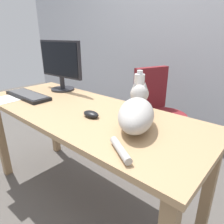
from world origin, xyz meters
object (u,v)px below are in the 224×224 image
Objects in this scene: keyboard at (28,95)px; cat at (136,112)px; water_bottle at (139,91)px; office_chair at (157,125)px; monitor at (60,64)px; computer_mouse at (91,114)px.

keyboard is 0.95m from cat.
water_bottle is (0.80, 0.35, 0.10)m from keyboard.
office_chair is at bearing 109.58° from cat.
computer_mouse is at bearing -22.27° from monitor.
water_bottle reaches higher than office_chair.
water_bottle reaches higher than computer_mouse.
computer_mouse is at bearing -165.69° from cat.
office_chair is 1.71× the size of cat.
monitor is 1.09× the size of keyboard.
keyboard is at bearing -173.11° from cat.
computer_mouse is at bearing -112.71° from water_bottle.
keyboard is (-0.02, -0.31, -0.21)m from monitor.
monitor is 0.78m from water_bottle.
cat is at bearing -70.42° from office_chair.
cat is 4.95× the size of computer_mouse.
computer_mouse is (-0.27, -0.07, -0.06)m from cat.
computer_mouse is at bearing 3.79° from keyboard.
office_chair is 3.70× the size of water_bottle.
office_chair is at bearing 41.70° from monitor.
monitor reaches higher than water_bottle.
office_chair is 1.94× the size of monitor.
cat is (0.94, 0.11, 0.07)m from keyboard.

